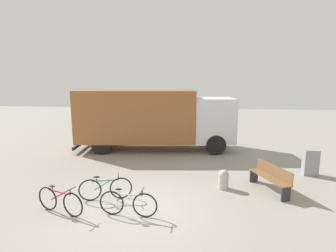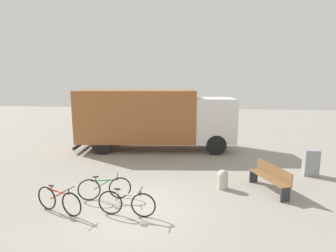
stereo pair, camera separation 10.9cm
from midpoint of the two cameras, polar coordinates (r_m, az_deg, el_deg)
name	(u,v)px [view 1 (the left image)]	position (r m, az deg, el deg)	size (l,w,h in m)	color
ground_plane	(134,207)	(8.53, -7.70, -17.15)	(60.00, 60.00, 0.00)	gray
delivery_truck	(153,117)	(14.72, -3.46, 1.97)	(8.90, 3.31, 3.35)	#99592D
park_bench	(271,176)	(10.08, 21.18, -10.18)	(1.09, 1.87, 0.93)	brown
bicycle_near	(60,201)	(8.60, -22.83, -14.78)	(1.65, 0.62, 0.82)	black
bicycle_middle	(105,188)	(9.04, -13.80, -13.07)	(1.66, 0.60, 0.82)	black
bicycle_far	(128,203)	(7.92, -9.11, -16.29)	(1.72, 0.44, 0.82)	black
bollard_near_bench	(223,179)	(9.82, 11.65, -11.17)	(0.39, 0.39, 0.71)	#B2AD9E
utility_box	(311,162)	(12.36, 28.39, -6.99)	(0.57, 0.36, 1.08)	gray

